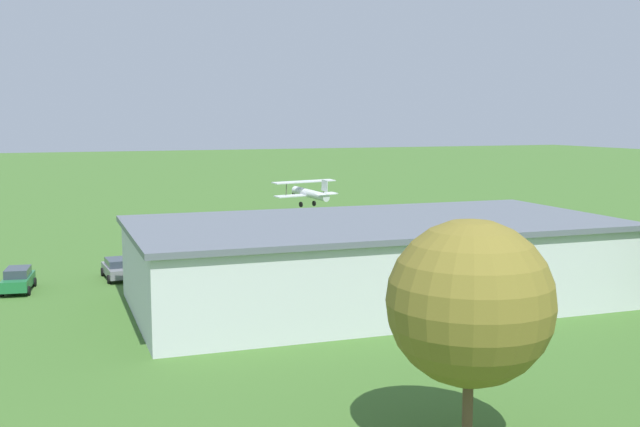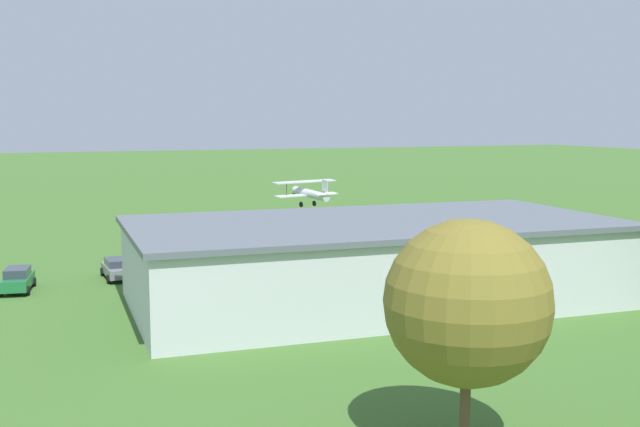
# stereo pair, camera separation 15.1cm
# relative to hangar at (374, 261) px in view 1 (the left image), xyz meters

# --- Properties ---
(ground_plane) EXTENTS (400.00, 400.00, 0.00)m
(ground_plane) POSITION_rel_hangar_xyz_m (-2.45, -41.44, -2.71)
(ground_plane) COLOR #3D6628
(hangar) EXTENTS (31.73, 16.85, 5.41)m
(hangar) POSITION_rel_hangar_xyz_m (0.00, 0.00, 0.00)
(hangar) COLOR silver
(hangar) RESTS_ON ground_plane
(biplane) EXTENTS (8.62, 7.56, 3.43)m
(biplane) POSITION_rel_hangar_xyz_m (-10.44, -40.30, 0.54)
(biplane) COLOR silver
(car_grey) EXTENTS (2.17, 4.51, 1.52)m
(car_grey) POSITION_rel_hangar_xyz_m (14.82, -13.47, -1.91)
(car_grey) COLOR slate
(car_grey) RESTS_ON ground_plane
(car_green) EXTENTS (2.46, 4.51, 1.66)m
(car_green) POSITION_rel_hangar_xyz_m (21.78, -11.60, -1.85)
(car_green) COLOR #1E6B38
(car_green) RESTS_ON ground_plane
(person_watching_takeoff) EXTENTS (0.54, 0.54, 1.63)m
(person_watching_takeoff) POSITION_rel_hangar_xyz_m (-15.99, -17.57, -1.90)
(person_watching_takeoff) COLOR #B23333
(person_watching_takeoff) RESTS_ON ground_plane
(person_crossing_taxiway) EXTENTS (0.52, 0.52, 1.60)m
(person_crossing_taxiway) POSITION_rel_hangar_xyz_m (-8.81, -14.44, -1.92)
(person_crossing_taxiway) COLOR orange
(person_crossing_taxiway) RESTS_ON ground_plane
(person_beside_truck) EXTENTS (0.43, 0.43, 1.52)m
(person_beside_truck) POSITION_rel_hangar_xyz_m (-14.38, -15.60, -1.96)
(person_beside_truck) COLOR #33723F
(person_beside_truck) RESTS_ON ground_plane
(tree_at_field_edge) EXTENTS (6.08, 6.08, 8.45)m
(tree_at_field_edge) POSITION_rel_hangar_xyz_m (6.49, 21.82, 2.69)
(tree_at_field_edge) COLOR brown
(tree_at_field_edge) RESTS_ON ground_plane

